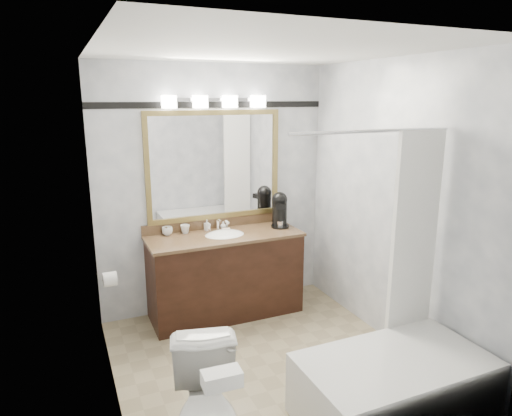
% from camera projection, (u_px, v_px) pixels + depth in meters
% --- Properties ---
extents(room, '(2.42, 2.62, 2.52)m').
position_uv_depth(room, '(268.00, 220.00, 3.51)').
color(room, '#988967').
rests_on(room, ground).
extents(vanity, '(1.53, 0.58, 0.97)m').
position_uv_depth(vanity, '(225.00, 273.00, 4.61)').
color(vanity, black).
rests_on(vanity, ground).
extents(mirror, '(1.40, 0.04, 1.10)m').
position_uv_depth(mirror, '(215.00, 166.00, 4.59)').
color(mirror, olive).
rests_on(mirror, room).
extents(vanity_light_bar, '(1.02, 0.14, 0.12)m').
position_uv_depth(vanity_light_bar, '(215.00, 101.00, 4.39)').
color(vanity_light_bar, silver).
rests_on(vanity_light_bar, room).
extents(accent_stripe, '(2.40, 0.01, 0.06)m').
position_uv_depth(accent_stripe, '(213.00, 105.00, 4.46)').
color(accent_stripe, black).
rests_on(accent_stripe, room).
extents(bathtub, '(1.30, 0.75, 1.96)m').
position_uv_depth(bathtub, '(395.00, 378.00, 3.15)').
color(bathtub, white).
rests_on(bathtub, ground).
extents(tp_roll, '(0.11, 0.12, 0.12)m').
position_uv_depth(tp_roll, '(110.00, 279.00, 3.79)').
color(tp_roll, white).
rests_on(tp_roll, room).
extents(toilet, '(0.57, 0.80, 0.74)m').
position_uv_depth(toilet, '(208.00, 416.00, 2.65)').
color(toilet, white).
rests_on(toilet, ground).
extents(tissue_box, '(0.21, 0.12, 0.08)m').
position_uv_depth(tissue_box, '(222.00, 379.00, 2.32)').
color(tissue_box, white).
rests_on(tissue_box, toilet).
extents(coffee_maker, '(0.20, 0.23, 0.36)m').
position_uv_depth(coffee_maker, '(280.00, 209.00, 4.77)').
color(coffee_maker, black).
rests_on(coffee_maker, vanity).
extents(cup_left, '(0.14, 0.14, 0.08)m').
position_uv_depth(cup_left, '(167.00, 231.00, 4.48)').
color(cup_left, white).
rests_on(cup_left, vanity).
extents(cup_right, '(0.12, 0.12, 0.09)m').
position_uv_depth(cup_right, '(185.00, 229.00, 4.54)').
color(cup_right, white).
rests_on(cup_right, vanity).
extents(soap_bottle_a, '(0.06, 0.06, 0.11)m').
position_uv_depth(soap_bottle_a, '(207.00, 225.00, 4.64)').
color(soap_bottle_a, white).
rests_on(soap_bottle_a, vanity).
extents(soap_bottle_b, '(0.08, 0.08, 0.08)m').
position_uv_depth(soap_bottle_b, '(223.00, 225.00, 4.70)').
color(soap_bottle_b, white).
rests_on(soap_bottle_b, vanity).
extents(soap_bar, '(0.09, 0.07, 0.02)m').
position_uv_depth(soap_bar, '(226.00, 229.00, 4.64)').
color(soap_bar, beige).
rests_on(soap_bar, vanity).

